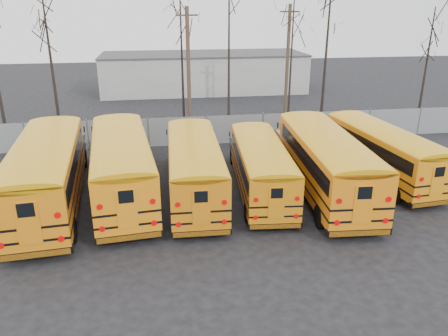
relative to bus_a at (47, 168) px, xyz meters
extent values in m
plane|color=black|center=(8.62, -3.16, -1.99)|extent=(120.00, 120.00, 0.00)
cube|color=gray|center=(8.62, 8.84, -0.99)|extent=(40.00, 0.04, 2.00)
cube|color=beige|center=(10.62, 28.84, 0.01)|extent=(22.00, 8.00, 4.00)
cylinder|color=black|center=(-0.90, -3.93, -1.44)|extent=(0.40, 1.12, 1.09)
cylinder|color=black|center=(1.57, -3.72, -1.44)|extent=(0.40, 1.12, 1.09)
cylinder|color=black|center=(-1.70, 5.22, -1.44)|extent=(0.40, 1.12, 1.09)
cylinder|color=black|center=(0.77, 5.43, -1.44)|extent=(0.40, 1.12, 1.09)
cube|color=orange|center=(0.02, -0.28, -0.15)|extent=(3.61, 10.37, 2.57)
cube|color=orange|center=(-0.50, 5.71, -0.89)|extent=(2.61, 2.07, 1.09)
cube|color=black|center=(0.04, -0.50, 0.42)|extent=(3.56, 9.28, 0.77)
cube|color=black|center=(-0.06, 0.64, -0.95)|extent=(3.80, 12.25, 0.10)
cube|color=black|center=(-0.06, 0.64, -0.40)|extent=(3.80, 12.25, 0.10)
cube|color=black|center=(0.46, -5.24, -1.49)|extent=(2.81, 0.48, 0.31)
cube|color=black|center=(-0.57, 6.58, -1.49)|extent=(2.63, 0.45, 0.28)
cube|color=orange|center=(0.47, -5.36, -0.18)|extent=(0.82, 0.11, 1.70)
cylinder|color=#B20505|center=(-0.57, -5.46, -0.95)|extent=(0.24, 0.06, 0.24)
cylinder|color=#B20505|center=(1.50, -5.28, -0.95)|extent=(0.24, 0.06, 0.24)
cylinder|color=#B20505|center=(1.50, -5.28, 0.04)|extent=(0.24, 0.06, 0.24)
cylinder|color=black|center=(2.59, -3.20, -1.46)|extent=(0.40, 1.09, 1.06)
cylinder|color=black|center=(4.97, -2.96, -1.46)|extent=(0.40, 1.09, 1.06)
cylinder|color=black|center=(1.69, 5.67, -1.46)|extent=(0.40, 1.09, 1.06)
cylinder|color=black|center=(4.07, 5.91, -1.46)|extent=(0.40, 1.09, 1.06)
cube|color=orange|center=(3.43, 0.35, -0.21)|extent=(3.63, 10.09, 2.49)
cube|color=orange|center=(2.84, 6.16, -0.92)|extent=(2.56, 2.04, 1.06)
cube|color=black|center=(3.45, 0.14, 0.35)|extent=(3.57, 9.03, 0.74)
cube|color=black|center=(3.34, 1.25, -0.98)|extent=(3.85, 11.90, 0.10)
cube|color=black|center=(3.34, 1.25, -0.45)|extent=(3.85, 11.90, 0.10)
cube|color=black|center=(3.92, -4.45, -1.51)|extent=(2.73, 0.51, 0.30)
cube|color=black|center=(2.76, 7.00, -1.51)|extent=(2.55, 0.47, 0.28)
cube|color=orange|center=(3.93, -4.57, -0.23)|extent=(0.80, 0.12, 1.64)
cylinder|color=#B20505|center=(2.93, -4.68, -0.98)|extent=(0.24, 0.07, 0.23)
cylinder|color=#B20505|center=(4.93, -4.48, -0.98)|extent=(0.24, 0.07, 0.23)
cylinder|color=#B20505|center=(2.93, -4.68, -0.02)|extent=(0.24, 0.07, 0.23)
cylinder|color=#B20505|center=(4.93, -4.48, -0.02)|extent=(0.24, 0.07, 0.23)
cylinder|color=black|center=(5.77, -3.22, -1.50)|extent=(0.30, 0.99, 0.98)
cylinder|color=black|center=(7.98, -3.29, -1.50)|extent=(0.30, 0.99, 0.98)
cylinder|color=black|center=(6.03, 4.99, -1.50)|extent=(0.30, 0.99, 0.98)
cylinder|color=black|center=(8.23, 4.92, -1.50)|extent=(0.30, 0.99, 0.98)
cube|color=orange|center=(6.97, -0.08, -0.35)|extent=(2.72, 9.16, 2.30)
cube|color=orange|center=(7.14, 5.29, -1.01)|extent=(2.25, 1.73, 0.98)
cube|color=black|center=(6.97, -0.27, 0.16)|extent=(2.73, 8.18, 0.68)
cube|color=black|center=(7.00, 0.75, -1.06)|extent=(2.81, 10.84, 0.09)
cube|color=black|center=(7.00, 0.75, -0.57)|extent=(2.81, 10.84, 0.09)
cube|color=black|center=(6.84, -4.52, -1.55)|extent=(2.51, 0.29, 0.27)
cube|color=black|center=(7.16, 6.08, -1.55)|extent=(2.35, 0.27, 0.25)
cube|color=orange|center=(6.83, -4.63, -0.37)|extent=(0.73, 0.06, 1.51)
cylinder|color=#B20505|center=(5.90, -4.61, -1.06)|extent=(0.22, 0.05, 0.21)
cylinder|color=#B20505|center=(7.76, -4.67, -1.06)|extent=(0.22, 0.05, 0.21)
cylinder|color=#B20505|center=(5.90, -4.61, -0.18)|extent=(0.22, 0.05, 0.21)
cylinder|color=#B20505|center=(7.76, -4.67, -0.18)|extent=(0.22, 0.05, 0.21)
cylinder|color=black|center=(9.07, -3.07, -1.53)|extent=(0.33, 0.92, 0.91)
cylinder|color=black|center=(11.11, -3.24, -1.53)|extent=(0.33, 0.92, 0.91)
cylinder|color=black|center=(9.70, 4.52, -1.53)|extent=(0.33, 0.92, 0.91)
cylinder|color=black|center=(11.74, 4.35, -1.53)|extent=(0.33, 0.92, 0.91)
cube|color=orange|center=(10.34, -0.22, -0.47)|extent=(2.95, 8.59, 2.13)
cube|color=orange|center=(10.75, 4.75, -1.08)|extent=(2.16, 1.70, 0.91)
cube|color=black|center=(10.32, -0.40, 0.01)|extent=(2.92, 7.69, 0.63)
cube|color=black|center=(10.40, 0.55, -1.12)|extent=(3.11, 10.15, 0.08)
cube|color=black|center=(10.40, 0.55, -0.67)|extent=(3.11, 10.15, 0.08)
cube|color=black|center=(10.00, -4.33, -1.58)|extent=(2.33, 0.39, 0.25)
cube|color=black|center=(10.81, 5.48, -1.58)|extent=(2.18, 0.36, 0.24)
cube|color=orange|center=(9.99, -4.43, -0.49)|extent=(0.68, 0.09, 1.41)
cylinder|color=#B20505|center=(9.13, -4.37, -1.12)|extent=(0.20, 0.05, 0.20)
cylinder|color=#B20505|center=(10.84, -4.51, -1.12)|extent=(0.20, 0.05, 0.20)
cylinder|color=#B20505|center=(9.13, -4.37, -0.31)|extent=(0.20, 0.05, 0.20)
cylinder|color=#B20505|center=(10.84, -4.51, -0.31)|extent=(0.20, 0.05, 0.20)
cylinder|color=black|center=(12.11, -4.07, -1.45)|extent=(0.37, 1.08, 1.06)
cylinder|color=black|center=(14.50, -4.23, -1.45)|extent=(0.37, 1.08, 1.06)
cylinder|color=black|center=(12.71, 4.83, -1.45)|extent=(0.37, 1.08, 1.06)
cylinder|color=black|center=(15.11, 4.67, -1.45)|extent=(0.37, 1.08, 1.06)
cube|color=orange|center=(13.54, -0.71, -0.21)|extent=(3.32, 10.04, 2.50)
cube|color=orange|center=(13.94, 5.12, -0.92)|extent=(2.51, 1.96, 1.06)
cube|color=black|center=(13.53, -0.92, 0.35)|extent=(3.29, 8.98, 0.74)
cube|color=black|center=(13.60, 0.19, -0.98)|extent=(3.48, 11.87, 0.10)
cube|color=black|center=(13.60, 0.19, -0.44)|extent=(3.48, 11.87, 0.10)
cube|color=black|center=(13.21, -5.53, -1.51)|extent=(2.73, 0.42, 0.30)
cube|color=black|center=(13.99, 5.97, -1.51)|extent=(2.56, 0.38, 0.28)
cube|color=orange|center=(13.20, -5.65, -0.23)|extent=(0.80, 0.10, 1.65)
cylinder|color=#B20505|center=(12.20, -5.59, -0.98)|extent=(0.24, 0.06, 0.23)
cylinder|color=#B20505|center=(14.21, -5.73, -0.98)|extent=(0.24, 0.06, 0.23)
cylinder|color=#B20505|center=(12.20, -5.59, -0.02)|extent=(0.24, 0.06, 0.23)
cylinder|color=#B20505|center=(14.21, -5.73, -0.02)|extent=(0.24, 0.06, 0.23)
cylinder|color=black|center=(16.75, -2.20, -1.51)|extent=(0.35, 0.97, 0.95)
cylinder|color=black|center=(18.88, -2.00, -1.51)|extent=(0.35, 0.97, 0.95)
cylinder|color=black|center=(16.03, 5.74, -1.51)|extent=(0.35, 0.97, 0.95)
cylinder|color=black|center=(18.16, 5.93, -1.51)|extent=(0.35, 0.97, 0.95)
cube|color=orange|center=(17.54, 0.97, -0.40)|extent=(3.16, 9.00, 2.23)
cube|color=orange|center=(17.06, 6.16, -1.04)|extent=(2.27, 1.80, 0.95)
cube|color=black|center=(17.55, 0.78, 0.10)|extent=(3.11, 8.06, 0.66)
cube|color=black|center=(17.46, 1.77, -1.08)|extent=(3.34, 10.63, 0.09)
cube|color=black|center=(17.46, 1.77, -0.61)|extent=(3.34, 10.63, 0.09)
cube|color=black|center=(17.93, -3.33, -1.56)|extent=(2.44, 0.43, 0.27)
cube|color=black|center=(16.99, 6.92, -1.56)|extent=(2.28, 0.40, 0.25)
cube|color=orange|center=(17.94, -3.43, -0.42)|extent=(0.71, 0.10, 1.47)
cylinder|color=#B20505|center=(17.04, -3.52, -1.08)|extent=(0.21, 0.06, 0.21)
cylinder|color=#B20505|center=(17.04, -3.52, -0.23)|extent=(0.21, 0.06, 0.21)
cylinder|color=#4C372B|center=(7.69, 11.69, 2.56)|extent=(0.28, 0.28, 9.09)
cube|color=#4C372B|center=(7.69, 11.69, 6.50)|extent=(1.59, 0.57, 0.12)
cylinder|color=#483A29|center=(16.57, 16.68, 2.63)|extent=(0.29, 0.29, 9.23)
cube|color=#483A29|center=(16.57, 16.68, 6.63)|extent=(1.63, 0.49, 0.12)
cone|color=black|center=(-2.28, 14.20, 3.31)|extent=(0.26, 0.26, 10.60)
cone|color=black|center=(7.27, 12.32, 3.52)|extent=(0.26, 0.26, 11.01)
cone|color=black|center=(10.46, 10.63, 4.40)|extent=(0.26, 0.26, 12.76)
cone|color=black|center=(15.18, 11.19, 3.41)|extent=(0.26, 0.26, 10.79)
cone|color=black|center=(19.02, 14.20, 4.15)|extent=(0.26, 0.26, 12.27)
cone|color=black|center=(25.80, 10.85, 2.53)|extent=(0.26, 0.26, 9.04)
camera|label=1|loc=(5.32, -20.30, 7.27)|focal=35.00mm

